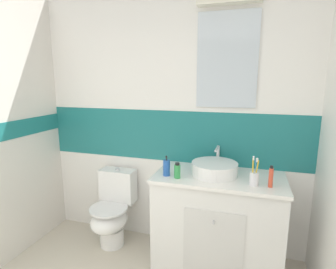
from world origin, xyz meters
The scene contains 8 objects.
wall_back_tiled centered at (0.01, 2.45, 1.26)m, with size 3.20×0.20×2.50m.
vanity_cabinet centered at (0.52, 2.13, 0.43)m, with size 1.08×0.57×0.85m.
sink_basin centered at (0.48, 2.13, 0.91)m, with size 0.39×0.43×0.21m.
toilet centered at (-0.53, 2.15, 0.35)m, with size 0.37×0.50×0.75m.
toothbrush_cup centered at (0.79, 1.98, 0.91)m, with size 0.07×0.07×0.23m.
soap_dispenser centered at (0.09, 1.99, 0.92)m, with size 0.06×0.06×0.17m.
toothpaste_tube_upright centered at (0.91, 1.98, 0.93)m, with size 0.03×0.03×0.17m.
lotion_bottle_short centered at (0.19, 1.96, 0.91)m, with size 0.05×0.05×0.13m.
Camera 1 is at (0.74, -0.06, 1.64)m, focal length 28.70 mm.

